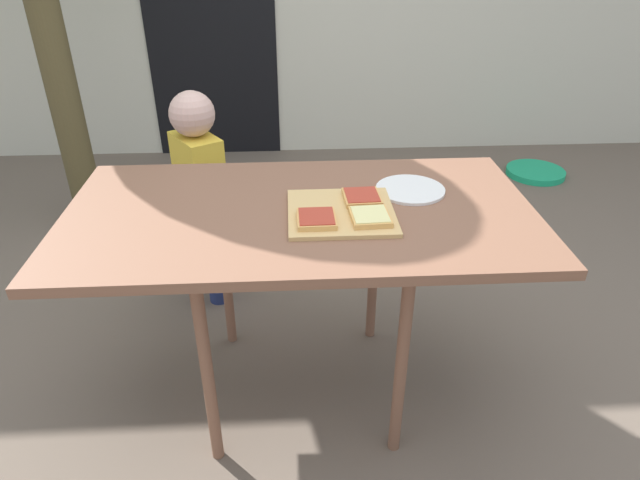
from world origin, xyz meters
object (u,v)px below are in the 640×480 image
child_left (201,186)px  garden_hose_coil (535,172)px  pizza_slice_near_right (370,217)px  pizza_slice_near_left (316,219)px  plate_white_right (410,189)px  pizza_slice_far_right (362,197)px  dining_table (301,225)px  cutting_board (341,212)px

child_left → garden_hose_coil: 2.53m
pizza_slice_near_right → pizza_slice_near_left: 0.16m
plate_white_right → pizza_slice_far_right: bearing=-154.0°
pizza_slice_near_left → garden_hose_coil: 2.73m
dining_table → pizza_slice_near_left: size_ratio=11.74×
cutting_board → garden_hose_coil: size_ratio=0.82×
plate_white_right → pizza_slice_near_left: bearing=-145.6°
pizza_slice_far_right → plate_white_right: bearing=26.0°
pizza_slice_far_right → child_left: child_left is taller
dining_table → pizza_slice_far_right: (0.20, 0.03, 0.08)m
pizza_slice_near_right → child_left: child_left is taller
dining_table → pizza_slice_near_right: pizza_slice_near_right is taller
dining_table → plate_white_right: plate_white_right is taller
pizza_slice_near_left → pizza_slice_far_right: bearing=42.3°
pizza_slice_near_left → pizza_slice_near_right: bearing=1.4°
garden_hose_coil → cutting_board: bearing=-128.3°
pizza_slice_far_right → pizza_slice_near_right: bearing=-86.3°
pizza_slice_near_right → pizza_slice_far_right: bearing=93.7°
plate_white_right → child_left: 0.97m
pizza_slice_far_right → cutting_board: bearing=-135.3°
pizza_slice_far_right → plate_white_right: (0.17, 0.09, -0.02)m
plate_white_right → child_left: child_left is taller
plate_white_right → garden_hose_coil: plate_white_right is taller
cutting_board → pizza_slice_far_right: bearing=44.7°
cutting_board → plate_white_right: size_ratio=1.41×
pizza_slice_near_right → pizza_slice_far_right: (-0.01, 0.13, 0.00)m
dining_table → garden_hose_coil: dining_table is taller
child_left → plate_white_right: bearing=-33.9°
cutting_board → pizza_slice_near_left: 0.10m
dining_table → pizza_slice_near_left: pizza_slice_near_left is taller
pizza_slice_far_right → child_left: (-0.61, 0.62, -0.22)m
cutting_board → child_left: 0.90m
cutting_board → pizza_slice_near_left: (-0.08, -0.07, 0.02)m
pizza_slice_far_right → garden_hose_coil: (1.49, 1.91, -0.77)m
plate_white_right → child_left: (-0.79, 0.53, -0.21)m
dining_table → pizza_slice_near_right: 0.24m
child_left → pizza_slice_near_right: bearing=-50.3°
pizza_slice_near_right → child_left: bearing=129.7°
pizza_slice_near_left → child_left: 0.91m
dining_table → child_left: size_ratio=1.52×
pizza_slice_near_left → pizza_slice_far_right: (0.15, 0.14, 0.00)m
pizza_slice_near_right → dining_table: bearing=152.8°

